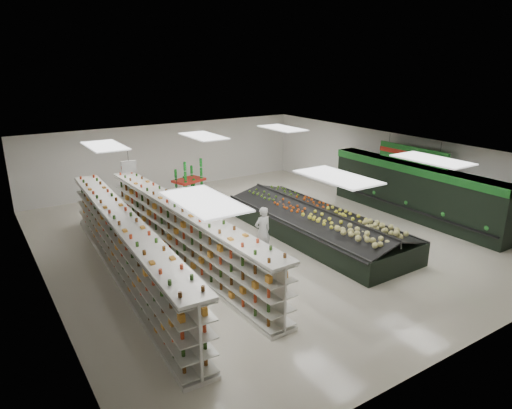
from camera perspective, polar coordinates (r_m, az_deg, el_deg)
floor at (r=16.50m, az=0.07°, el=-4.28°), size 16.00×16.00×0.00m
ceiling at (r=15.57m, az=0.07°, el=6.69°), size 14.00×16.00×0.02m
wall_back at (r=22.88m, az=-10.96°, el=5.91°), size 14.00×0.02×3.20m
wall_front at (r=10.67m, az=24.53°, el=-9.58°), size 14.00×0.02×3.20m
wall_left at (r=13.69m, az=-25.39°, el=-3.69°), size 0.02×16.00×3.20m
wall_right at (r=20.50m, az=16.76°, el=4.09°), size 0.02×16.00×3.20m
produce_wall_case at (r=19.32m, az=19.09°, el=1.94°), size 0.93×8.00×2.20m
aisle_sign_near at (r=12.22m, az=-9.82°, el=1.10°), size 0.52×0.06×0.75m
aisle_sign_far at (r=15.87m, az=-15.61°, el=4.58°), size 0.52×0.06×0.75m
hortifruti_banner at (r=18.78m, az=18.98°, el=5.95°), size 0.12×3.20×0.95m
gondola_left at (r=13.88m, az=-15.95°, el=-5.56°), size 1.35×10.94×1.89m
gondola_center at (r=14.75m, az=-9.13°, el=-3.78°), size 1.17×10.53×1.82m
produce_island at (r=16.64m, az=7.47°, el=-2.32°), size 2.87×7.72×1.15m
soda_endcap at (r=20.99m, az=-8.38°, el=2.81°), size 1.55×1.27×1.71m
shopper_main at (r=14.89m, az=0.83°, el=-3.35°), size 0.62×0.41×1.66m
shopper_background at (r=19.00m, az=-14.92°, el=0.60°), size 0.78×0.88×1.55m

